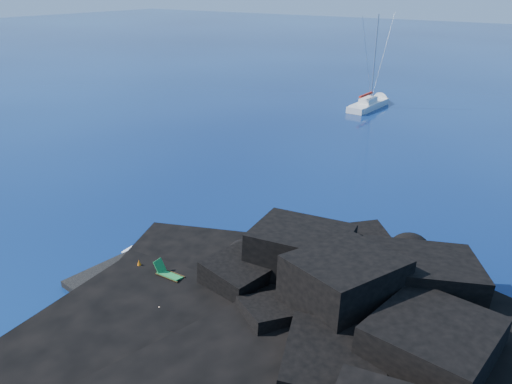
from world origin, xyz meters
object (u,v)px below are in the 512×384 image
deck_chair (170,272)px  sunbather (153,305)px  sailboat (369,108)px  marker_cone (139,265)px

deck_chair → sunbather: deck_chair is taller
sailboat → marker_cone: size_ratio=18.73×
sailboat → marker_cone: bearing=-80.9°
deck_chair → sunbather: 2.49m
deck_chair → sunbather: (0.99, -2.25, -0.38)m
deck_chair → sunbather: size_ratio=0.97×
deck_chair → marker_cone: size_ratio=2.61×
sunbather → marker_cone: marker_cone is taller
deck_chair → marker_cone: deck_chair is taller
marker_cone → deck_chair: bearing=3.9°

